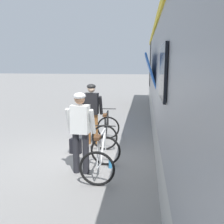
{
  "coord_description": "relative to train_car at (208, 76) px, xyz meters",
  "views": [
    {
      "loc": [
        1.41,
        -6.08,
        2.41
      ],
      "look_at": [
        0.57,
        0.67,
        1.05
      ],
      "focal_mm": 41.45,
      "sensor_mm": 36.0,
      "label": 1
    }
  ],
  "objects": [
    {
      "name": "bicycle_near_white",
      "position": [
        -2.65,
        -2.55,
        -1.56
      ],
      "size": [
        0.73,
        1.08,
        0.99
      ],
      "color": "black",
      "rests_on": "ground"
    },
    {
      "name": "cyclist_far_in_dark",
      "position": [
        -3.27,
        -0.51,
        -0.91
      ],
      "size": [
        0.62,
        0.32,
        1.76
      ],
      "color": "#935B2D",
      "rests_on": "ground"
    },
    {
      "name": "train_car",
      "position": [
        0.0,
        0.0,
        0.0
      ],
      "size": [
        3.3,
        17.54,
        3.88
      ],
      "color": "gray",
      "rests_on": "ground"
    },
    {
      "name": "bicycle_far_black",
      "position": [
        -2.85,
        -0.48,
        -1.56
      ],
      "size": [
        0.76,
        1.1,
        0.99
      ],
      "color": "black",
      "rests_on": "ground"
    },
    {
      "name": "backpack_on_platform",
      "position": [
        -3.54,
        -1.35,
        -1.77
      ],
      "size": [
        0.32,
        0.25,
        0.4
      ],
      "primitive_type": "cube",
      "rotation": [
        0.0,
        0.0,
        -0.3
      ],
      "color": "black",
      "rests_on": "ground"
    },
    {
      "name": "water_bottle_near_the_bikes",
      "position": [
        -2.51,
        -2.17,
        -1.87
      ],
      "size": [
        0.08,
        0.08,
        0.2
      ],
      "primitive_type": "cylinder",
      "color": "#338CCC",
      "rests_on": "ground"
    },
    {
      "name": "water_bottle_by_the_backpack",
      "position": [
        -3.74,
        -1.11,
        -1.86
      ],
      "size": [
        0.07,
        0.07,
        0.22
      ],
      "primitive_type": "cylinder",
      "color": "#338CCC",
      "rests_on": "ground"
    },
    {
      "name": "ground_plane",
      "position": [
        -3.2,
        -1.58,
        -1.97
      ],
      "size": [
        80.0,
        80.0,
        0.0
      ],
      "primitive_type": "plane",
      "color": "gray"
    },
    {
      "name": "cyclist_near_in_white",
      "position": [
        -3.11,
        -2.5,
        -0.91
      ],
      "size": [
        0.63,
        0.35,
        1.76
      ],
      "color": "#232328",
      "rests_on": "ground"
    }
  ]
}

